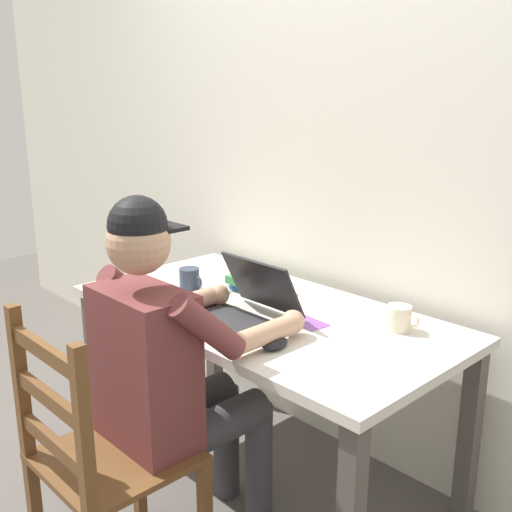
{
  "coord_description": "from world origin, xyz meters",
  "views": [
    {
      "loc": [
        1.54,
        -1.5,
        1.53
      ],
      "look_at": [
        0.02,
        -0.05,
        0.95
      ],
      "focal_mm": 42.73,
      "sensor_mm": 36.0,
      "label": 1
    }
  ],
  "objects_px": {
    "book_stack_main": "(256,279)",
    "desk": "(262,332)",
    "coffee_mug_white": "(399,318)",
    "laptop": "(242,307)",
    "landscape_photo_print": "(309,323)",
    "coffee_mug_dark": "(190,280)",
    "seated_person": "(173,364)",
    "computer_mouse": "(275,344)",
    "wooden_chair": "(99,460)"
  },
  "relations": [
    {
      "from": "laptop",
      "to": "computer_mouse",
      "type": "xyz_separation_m",
      "value": [
        0.25,
        -0.09,
        -0.03
      ]
    },
    {
      "from": "wooden_chair",
      "to": "coffee_mug_white",
      "type": "height_order",
      "value": "wooden_chair"
    },
    {
      "from": "coffee_mug_white",
      "to": "coffee_mug_dark",
      "type": "bearing_deg",
      "value": -161.77
    },
    {
      "from": "coffee_mug_white",
      "to": "laptop",
      "type": "bearing_deg",
      "value": -142.8
    },
    {
      "from": "desk",
      "to": "landscape_photo_print",
      "type": "distance_m",
      "value": 0.24
    },
    {
      "from": "coffee_mug_dark",
      "to": "landscape_photo_print",
      "type": "relative_size",
      "value": 0.92
    },
    {
      "from": "desk",
      "to": "coffee_mug_white",
      "type": "relative_size",
      "value": 12.19
    },
    {
      "from": "desk",
      "to": "computer_mouse",
      "type": "bearing_deg",
      "value": -37.77
    },
    {
      "from": "coffee_mug_white",
      "to": "desk",
      "type": "bearing_deg",
      "value": -157.47
    },
    {
      "from": "desk",
      "to": "laptop",
      "type": "relative_size",
      "value": 4.46
    },
    {
      "from": "desk",
      "to": "wooden_chair",
      "type": "relative_size",
      "value": 1.6
    },
    {
      "from": "landscape_photo_print",
      "to": "coffee_mug_dark",
      "type": "bearing_deg",
      "value": -165.68
    },
    {
      "from": "wooden_chair",
      "to": "coffee_mug_white",
      "type": "relative_size",
      "value": 7.64
    },
    {
      "from": "wooden_chair",
      "to": "landscape_photo_print",
      "type": "relative_size",
      "value": 7.16
    },
    {
      "from": "seated_person",
      "to": "coffee_mug_white",
      "type": "bearing_deg",
      "value": 58.09
    },
    {
      "from": "seated_person",
      "to": "landscape_photo_print",
      "type": "distance_m",
      "value": 0.5
    },
    {
      "from": "desk",
      "to": "laptop",
      "type": "xyz_separation_m",
      "value": [
        0.04,
        -0.13,
        0.14
      ]
    },
    {
      "from": "coffee_mug_white",
      "to": "book_stack_main",
      "type": "relative_size",
      "value": 0.58
    },
    {
      "from": "laptop",
      "to": "landscape_photo_print",
      "type": "height_order",
      "value": "laptop"
    },
    {
      "from": "landscape_photo_print",
      "to": "wooden_chair",
      "type": "bearing_deg",
      "value": -96.47
    },
    {
      "from": "desk",
      "to": "seated_person",
      "type": "distance_m",
      "value": 0.47
    },
    {
      "from": "computer_mouse",
      "to": "book_stack_main",
      "type": "bearing_deg",
      "value": 142.26
    },
    {
      "from": "laptop",
      "to": "computer_mouse",
      "type": "bearing_deg",
      "value": -19.21
    },
    {
      "from": "laptop",
      "to": "coffee_mug_white",
      "type": "height_order",
      "value": "laptop"
    },
    {
      "from": "laptop",
      "to": "landscape_photo_print",
      "type": "distance_m",
      "value": 0.24
    },
    {
      "from": "coffee_mug_dark",
      "to": "landscape_photo_print",
      "type": "bearing_deg",
      "value": 9.38
    },
    {
      "from": "coffee_mug_white",
      "to": "landscape_photo_print",
      "type": "height_order",
      "value": "coffee_mug_white"
    },
    {
      "from": "computer_mouse",
      "to": "coffee_mug_dark",
      "type": "bearing_deg",
      "value": 166.76
    },
    {
      "from": "desk",
      "to": "computer_mouse",
      "type": "height_order",
      "value": "computer_mouse"
    },
    {
      "from": "book_stack_main",
      "to": "desk",
      "type": "bearing_deg",
      "value": -37.69
    },
    {
      "from": "book_stack_main",
      "to": "coffee_mug_white",
      "type": "bearing_deg",
      "value": 5.59
    },
    {
      "from": "seated_person",
      "to": "landscape_photo_print",
      "type": "height_order",
      "value": "seated_person"
    },
    {
      "from": "coffee_mug_white",
      "to": "landscape_photo_print",
      "type": "bearing_deg",
      "value": -145.33
    },
    {
      "from": "laptop",
      "to": "book_stack_main",
      "type": "distance_m",
      "value": 0.34
    },
    {
      "from": "wooden_chair",
      "to": "laptop",
      "type": "relative_size",
      "value": 2.79
    },
    {
      "from": "desk",
      "to": "seated_person",
      "type": "relative_size",
      "value": 1.2
    },
    {
      "from": "wooden_chair",
      "to": "book_stack_main",
      "type": "height_order",
      "value": "wooden_chair"
    },
    {
      "from": "seated_person",
      "to": "computer_mouse",
      "type": "distance_m",
      "value": 0.33
    },
    {
      "from": "laptop",
      "to": "coffee_mug_dark",
      "type": "height_order",
      "value": "laptop"
    },
    {
      "from": "wooden_chair",
      "to": "book_stack_main",
      "type": "bearing_deg",
      "value": 105.03
    },
    {
      "from": "seated_person",
      "to": "wooden_chair",
      "type": "distance_m",
      "value": 0.36
    },
    {
      "from": "laptop",
      "to": "coffee_mug_white",
      "type": "xyz_separation_m",
      "value": [
        0.43,
        0.33,
        -0.01
      ]
    },
    {
      "from": "desk",
      "to": "coffee_mug_dark",
      "type": "relative_size",
      "value": 12.39
    },
    {
      "from": "seated_person",
      "to": "coffee_mug_dark",
      "type": "relative_size",
      "value": 10.3
    },
    {
      "from": "laptop",
      "to": "book_stack_main",
      "type": "xyz_separation_m",
      "value": [
        -0.21,
        0.27,
        -0.0
      ]
    },
    {
      "from": "wooden_chair",
      "to": "laptop",
      "type": "xyz_separation_m",
      "value": [
        -0.03,
        0.6,
        0.33
      ]
    },
    {
      "from": "desk",
      "to": "landscape_photo_print",
      "type": "bearing_deg",
      "value": 5.09
    },
    {
      "from": "laptop",
      "to": "computer_mouse",
      "type": "distance_m",
      "value": 0.27
    },
    {
      "from": "coffee_mug_white",
      "to": "book_stack_main",
      "type": "xyz_separation_m",
      "value": [
        -0.64,
        -0.06,
        0.0
      ]
    },
    {
      "from": "wooden_chair",
      "to": "book_stack_main",
      "type": "distance_m",
      "value": 0.96
    }
  ]
}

